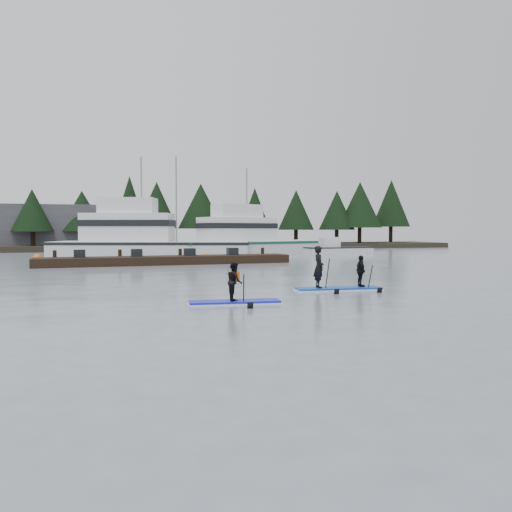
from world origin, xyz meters
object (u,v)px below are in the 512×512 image
object	(u,v)px
fishing_boat_large	(146,247)
paddleboard_solo	(235,289)
floating_dock	(167,260)
paddleboard_duo	(337,275)
fishing_boat_medium	(250,247)

from	to	relation	value
fishing_boat_large	paddleboard_solo	world-z (taller)	fishing_boat_large
fishing_boat_large	floating_dock	distance (m)	11.73
floating_dock	paddleboard_solo	distance (m)	18.33
paddleboard_duo	paddleboard_solo	bearing A→B (deg)	-148.61
fishing_boat_medium	paddleboard_duo	bearing A→B (deg)	-115.92
fishing_boat_large	paddleboard_duo	distance (m)	28.26
fishing_boat_medium	paddleboard_duo	size ratio (longest dim) A/B	4.80
fishing_boat_large	paddleboard_solo	xyz separation A→B (m)	(0.67, -30.03, -0.27)
fishing_boat_medium	paddleboard_solo	size ratio (longest dim) A/B	5.54
floating_dock	paddleboard_solo	xyz separation A→B (m)	(0.06, -18.32, 0.19)
fishing_boat_large	paddleboard_solo	size ratio (longest dim) A/B	6.12
fishing_boat_large	fishing_boat_medium	distance (m)	9.78
fishing_boat_medium	paddleboard_solo	bearing A→B (deg)	-123.45
fishing_boat_large	floating_dock	world-z (taller)	fishing_boat_large
floating_dock	paddleboard_duo	xyz separation A→B (m)	(4.67, -16.05, 0.30)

